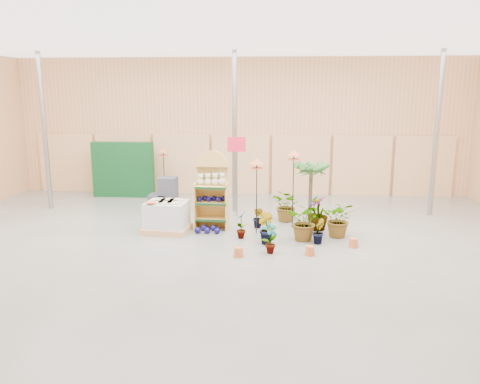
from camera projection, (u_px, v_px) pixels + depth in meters
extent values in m
cube|color=slate|center=(221.00, 253.00, 10.13)|extent=(15.00, 12.00, 0.10)
cube|color=white|center=(219.00, 31.00, 9.17)|extent=(15.00, 12.00, 0.10)
cube|color=tan|center=(241.00, 127.00, 15.55)|extent=(15.00, 0.10, 4.50)
cylinder|color=gray|center=(44.00, 132.00, 13.46)|extent=(0.14, 0.14, 4.50)
cylinder|color=gray|center=(436.00, 135.00, 12.67)|extent=(0.14, 0.14, 4.50)
cylinder|color=gray|center=(235.00, 133.00, 13.06)|extent=(0.14, 0.14, 4.50)
cube|color=tan|center=(67.00, 163.00, 16.11)|extent=(1.90, 0.06, 2.00)
cube|color=tan|center=(124.00, 163.00, 15.97)|extent=(1.90, 0.06, 2.00)
cube|color=tan|center=(182.00, 164.00, 15.83)|extent=(1.90, 0.06, 2.00)
cube|color=tan|center=(241.00, 164.00, 15.68)|extent=(1.90, 0.06, 2.00)
cube|color=tan|center=(301.00, 165.00, 15.54)|extent=(1.90, 0.06, 2.00)
cube|color=tan|center=(362.00, 166.00, 15.40)|extent=(1.90, 0.06, 2.00)
cube|color=tan|center=(424.00, 167.00, 15.26)|extent=(1.90, 0.06, 2.00)
cube|color=tan|center=(213.00, 197.00, 11.87)|extent=(0.82, 0.10, 1.54)
cylinder|color=tan|center=(212.00, 167.00, 11.71)|extent=(0.82, 0.10, 0.82)
cube|color=tan|center=(212.00, 218.00, 11.74)|extent=(0.80, 0.48, 0.04)
cube|color=#0F3819|center=(210.00, 221.00, 11.52)|extent=(0.78, 0.06, 0.05)
cube|color=tan|center=(211.00, 202.00, 11.66)|extent=(0.80, 0.48, 0.04)
cube|color=#0F3819|center=(210.00, 205.00, 11.43)|extent=(0.78, 0.06, 0.05)
cube|color=tan|center=(211.00, 186.00, 11.57)|extent=(0.80, 0.48, 0.04)
cube|color=#0F3819|center=(210.00, 188.00, 11.35)|extent=(0.78, 0.06, 0.05)
cube|color=tan|center=(196.00, 206.00, 11.70)|extent=(0.05, 0.46, 1.18)
cube|color=tan|center=(227.00, 206.00, 11.65)|extent=(0.05, 0.46, 1.18)
sphere|color=beige|center=(201.00, 182.00, 11.62)|extent=(0.16, 0.16, 0.16)
sphere|color=beige|center=(200.00, 176.00, 11.59)|extent=(0.13, 0.13, 0.13)
sphere|color=beige|center=(208.00, 182.00, 11.61)|extent=(0.17, 0.17, 0.17)
sphere|color=beige|center=(208.00, 176.00, 11.58)|extent=(0.13, 0.13, 0.13)
sphere|color=beige|center=(215.00, 182.00, 11.59)|extent=(0.18, 0.18, 0.18)
sphere|color=beige|center=(215.00, 176.00, 11.56)|extent=(0.13, 0.13, 0.13)
sphere|color=beige|center=(222.00, 182.00, 11.58)|extent=(0.19, 0.19, 0.19)
sphere|color=beige|center=(222.00, 176.00, 11.55)|extent=(0.13, 0.13, 0.13)
sphere|color=#100D55|center=(200.00, 199.00, 11.64)|extent=(0.14, 0.14, 0.14)
sphere|color=#100D55|center=(205.00, 198.00, 11.74)|extent=(0.14, 0.14, 0.14)
sphere|color=#100D55|center=(209.00, 199.00, 11.62)|extent=(0.14, 0.14, 0.14)
sphere|color=#100D55|center=(214.00, 198.00, 11.72)|extent=(0.14, 0.14, 0.14)
sphere|color=#100D55|center=(218.00, 199.00, 11.61)|extent=(0.14, 0.14, 0.14)
sphere|color=#100D55|center=(223.00, 198.00, 11.71)|extent=(0.14, 0.14, 0.14)
sphere|color=#100D55|center=(197.00, 230.00, 11.39)|extent=(0.15, 0.15, 0.15)
sphere|color=#100D55|center=(204.00, 228.00, 11.62)|extent=(0.15, 0.15, 0.15)
sphere|color=#100D55|center=(207.00, 231.00, 11.38)|extent=(0.15, 0.15, 0.15)
sphere|color=#100D55|center=(213.00, 228.00, 11.60)|extent=(0.15, 0.15, 0.15)
sphere|color=#100D55|center=(217.00, 231.00, 11.36)|extent=(0.15, 0.15, 0.15)
cube|color=tan|center=(167.00, 229.00, 11.55)|extent=(1.15, 1.00, 0.13)
cube|color=silver|center=(167.00, 214.00, 11.47)|extent=(1.06, 0.90, 0.62)
cylinder|color=beige|center=(156.00, 202.00, 11.29)|extent=(0.35, 0.35, 0.04)
cylinder|color=beige|center=(165.00, 202.00, 11.28)|extent=(0.35, 0.35, 0.04)
cylinder|color=beige|center=(174.00, 203.00, 11.26)|extent=(0.35, 0.35, 0.04)
cylinder|color=beige|center=(159.00, 200.00, 11.55)|extent=(0.35, 0.35, 0.04)
cylinder|color=beige|center=(168.00, 200.00, 11.53)|extent=(0.35, 0.35, 0.04)
cylinder|color=beige|center=(176.00, 200.00, 11.52)|extent=(0.35, 0.35, 0.04)
cube|color=#2C2D35|center=(169.00, 203.00, 13.47)|extent=(0.50, 0.50, 0.50)
cube|color=#2C2D35|center=(168.00, 186.00, 13.37)|extent=(0.50, 0.50, 0.50)
cube|color=#2C2D35|center=(158.00, 203.00, 13.49)|extent=(0.50, 0.50, 0.50)
cube|color=#0B3F19|center=(123.00, 170.00, 15.27)|extent=(2.00, 0.30, 1.80)
cylinder|color=gray|center=(237.00, 177.00, 12.81)|extent=(0.05, 0.05, 2.20)
cube|color=red|center=(237.00, 144.00, 12.58)|extent=(0.50, 0.03, 0.40)
cylinder|color=black|center=(257.00, 201.00, 11.26)|extent=(0.02, 0.02, 1.61)
cylinder|color=#C65E32|center=(257.00, 168.00, 11.09)|extent=(0.30, 0.30, 0.02)
cone|color=#C65E32|center=(257.00, 161.00, 11.05)|extent=(0.34, 0.34, 0.14)
cylinder|color=black|center=(293.00, 194.00, 11.75)|extent=(0.02, 0.02, 1.75)
cylinder|color=#C65E32|center=(294.00, 159.00, 11.56)|extent=(0.30, 0.30, 0.02)
cone|color=#C65E32|center=(294.00, 153.00, 11.53)|extent=(0.34, 0.34, 0.14)
cylinder|color=black|center=(164.00, 179.00, 14.59)|extent=(0.02, 0.02, 1.46)
cylinder|color=#C65E32|center=(163.00, 156.00, 14.43)|extent=(0.30, 0.30, 0.02)
cone|color=#C65E32|center=(163.00, 150.00, 14.40)|extent=(0.34, 0.34, 0.14)
cylinder|color=#493F2D|center=(310.00, 197.00, 12.36)|extent=(0.10, 0.10, 1.33)
imported|color=#2E6829|center=(241.00, 224.00, 10.97)|extent=(0.33, 0.41, 0.69)
imported|color=#2E6829|center=(266.00, 228.00, 10.57)|extent=(0.49, 0.50, 0.72)
imported|color=#2E6829|center=(305.00, 222.00, 10.79)|extent=(1.04, 0.99, 0.90)
imported|color=#2E6829|center=(318.00, 213.00, 11.62)|extent=(0.49, 0.49, 0.87)
imported|color=#2E6829|center=(314.00, 208.00, 12.38)|extent=(0.27, 0.39, 0.73)
imported|color=#2E6829|center=(258.00, 218.00, 11.81)|extent=(0.39, 0.38, 0.55)
imported|color=#2E6829|center=(287.00, 206.00, 12.40)|extent=(1.01, 1.02, 0.86)
imported|color=#2E6829|center=(270.00, 238.00, 9.92)|extent=(0.43, 0.42, 0.69)
imported|color=#2E6829|center=(318.00, 231.00, 10.60)|extent=(0.31, 0.36, 0.57)
imported|color=#2E6829|center=(339.00, 219.00, 11.06)|extent=(0.93, 0.86, 0.87)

